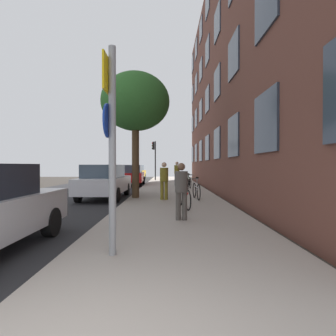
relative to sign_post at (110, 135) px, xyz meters
name	(u,v)px	position (x,y,z in m)	size (l,w,h in m)	color
ground_plane	(115,191)	(-2.26, 12.22, -2.10)	(41.80, 41.80, 0.00)	#332D28
road_asphalt	(81,191)	(-4.36, 12.22, -2.09)	(7.00, 38.00, 0.01)	#232326
sidewalk	(172,190)	(1.24, 12.22, -2.04)	(4.20, 38.00, 0.12)	#9E9389
building_facade	(215,76)	(3.83, 11.72, 4.83)	(0.56, 27.00, 13.82)	brown
sign_post	(110,135)	(0.00, 0.00, 0.00)	(0.15, 0.60, 3.44)	gray
traffic_light	(153,154)	(-0.44, 22.78, 0.69)	(0.43, 0.24, 3.92)	black
tree_near	(134,102)	(-0.55, 7.90, 2.38)	(3.12, 3.12, 5.72)	#4C3823
bicycle_0	(183,197)	(1.49, 4.87, -1.60)	(0.51, 1.72, 0.97)	black
bicycle_1	(195,190)	(2.19, 7.35, -1.60)	(0.42, 1.66, 0.98)	black
bicycle_2	(188,183)	(2.25, 12.30, -1.60)	(0.54, 1.68, 0.97)	black
bicycle_3	(187,181)	(2.37, 14.15, -1.61)	(0.52, 1.67, 0.94)	black
pedestrian_0	(180,187)	(1.30, 2.84, -1.10)	(0.48, 0.48, 1.55)	#4C4742
pedestrian_1	(163,178)	(0.77, 7.15, -1.06)	(0.51, 0.51, 1.61)	olive
pedestrian_2	(176,172)	(1.60, 15.41, -0.98)	(0.55, 0.55, 1.75)	#26262D
car_1	(103,181)	(-2.10, 8.50, -1.26)	(1.90, 4.48, 1.62)	silver
car_2	(131,175)	(-1.92, 16.84, -1.26)	(1.90, 3.99, 1.62)	red
car_3	(135,172)	(-2.54, 25.17, -1.26)	(1.76, 4.28, 1.62)	orange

